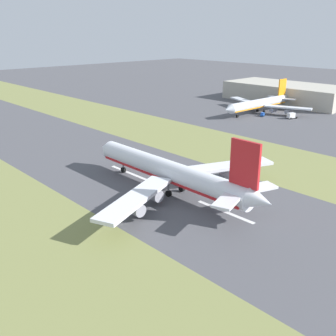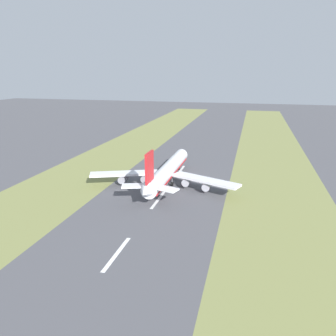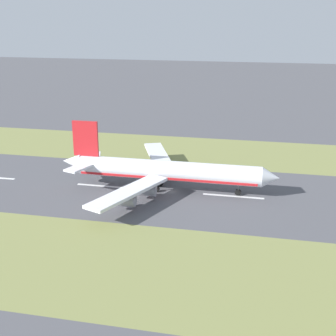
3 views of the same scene
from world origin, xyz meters
The scene contains 10 objects.
ground_plane centered at (0.00, 0.00, 0.00)m, with size 800.00×800.00×0.00m, color #4C4C51.
grass_median_west centered at (-45.00, 0.00, 0.00)m, with size 40.00×600.00×0.01m, color olive.
grass_median_east centered at (45.00, 0.00, 0.00)m, with size 40.00×600.00×0.01m, color olive.
centreline_dash_mid centered at (0.00, -21.27, 0.01)m, with size 1.20×18.00×0.01m, color silver.
centreline_dash_far centered at (0.00, 18.73, 0.01)m, with size 1.20×18.00×0.01m, color silver.
airplane_main_jet centered at (-1.22, -3.18, 6.02)m, with size 64.14×67.02×20.20m.
terminal_building centered at (157.60, 55.39, 5.63)m, with size 36.00×77.46×11.26m, color #B2AD9E.
airplane_parked_apron centered at (114.22, 46.41, 5.10)m, with size 56.90×54.34×17.12m.
service_truck centered at (113.50, 25.83, 1.67)m, with size 6.34×3.66×3.10m.
apron_car centered at (107.40, 40.00, 1.00)m, with size 4.75×3.40×2.03m.
Camera 1 is at (-72.80, -77.53, 43.73)m, focal length 42.00 mm.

